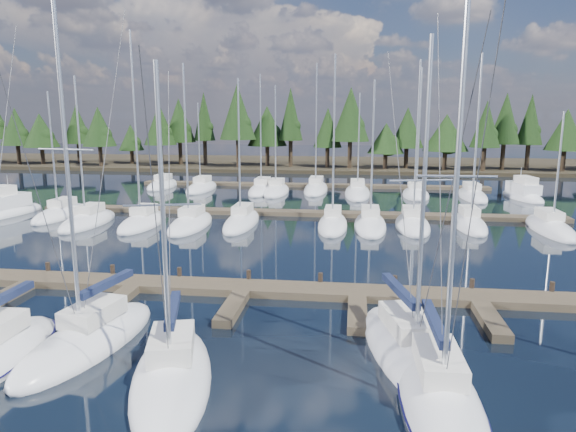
# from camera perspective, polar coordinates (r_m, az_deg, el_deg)

# --- Properties ---
(ground) EXTENTS (260.00, 260.00, 0.00)m
(ground) POSITION_cam_1_polar(r_m,az_deg,el_deg) (39.41, -1.13, -2.62)
(ground) COLOR black
(ground) RESTS_ON ground
(far_shore) EXTENTS (220.00, 30.00, 0.60)m
(far_shore) POSITION_cam_1_polar(r_m,az_deg,el_deg) (98.44, 4.06, 5.79)
(far_shore) COLOR #2D2619
(far_shore) RESTS_ON ground
(main_dock) EXTENTS (44.00, 6.13, 0.90)m
(main_dock) POSITION_cam_1_polar(r_m,az_deg,el_deg) (27.41, -5.08, -8.40)
(main_dock) COLOR brown
(main_dock) RESTS_ON ground
(back_docks) EXTENTS (50.00, 21.80, 0.40)m
(back_docks) POSITION_cam_1_polar(r_m,az_deg,el_deg) (58.44, 1.71, 2.09)
(back_docks) COLOR brown
(back_docks) RESTS_ON ground
(front_sailboat_2) EXTENTS (4.03, 8.61, 14.71)m
(front_sailboat_2) POSITION_cam_1_polar(r_m,az_deg,el_deg) (23.15, -21.23, -12.66)
(front_sailboat_2) COLOR white
(front_sailboat_2) RESTS_ON ground
(front_sailboat_3) EXTENTS (4.75, 8.47, 11.81)m
(front_sailboat_3) POSITION_cam_1_polar(r_m,az_deg,el_deg) (19.44, -12.76, -16.96)
(front_sailboat_3) COLOR white
(front_sailboat_3) RESTS_ON ground
(front_sailboat_4) EXTENTS (2.84, 9.57, 13.81)m
(front_sailboat_4) POSITION_cam_1_polar(r_m,az_deg,el_deg) (18.47, 16.48, -18.72)
(front_sailboat_4) COLOR white
(front_sailboat_4) RESTS_ON ground
(front_sailboat_5) EXTENTS (4.97, 9.72, 12.85)m
(front_sailboat_5) POSITION_cam_1_polar(r_m,az_deg,el_deg) (21.25, 13.47, -14.45)
(front_sailboat_5) COLOR white
(front_sailboat_5) RESTS_ON ground
(back_sailboat_rows) EXTENTS (45.91, 32.45, 16.88)m
(back_sailboat_rows) POSITION_cam_1_polar(r_m,az_deg,el_deg) (53.61, 0.76, 1.34)
(back_sailboat_rows) COLOR white
(back_sailboat_rows) RESTS_ON ground
(motor_yacht_left) EXTENTS (4.70, 9.67, 4.64)m
(motor_yacht_left) POSITION_cam_1_polar(r_m,az_deg,el_deg) (55.72, -29.18, 0.55)
(motor_yacht_left) COLOR white
(motor_yacht_left) RESTS_ON ground
(motor_yacht_right) EXTENTS (4.03, 8.79, 4.23)m
(motor_yacht_right) POSITION_cam_1_polar(r_m,az_deg,el_deg) (64.74, 24.63, 2.20)
(motor_yacht_right) COLOR white
(motor_yacht_right) RESTS_ON ground
(tree_line) EXTENTS (185.92, 11.80, 14.00)m
(tree_line) POSITION_cam_1_polar(r_m,az_deg,el_deg) (88.23, 3.59, 9.86)
(tree_line) COLOR black
(tree_line) RESTS_ON far_shore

